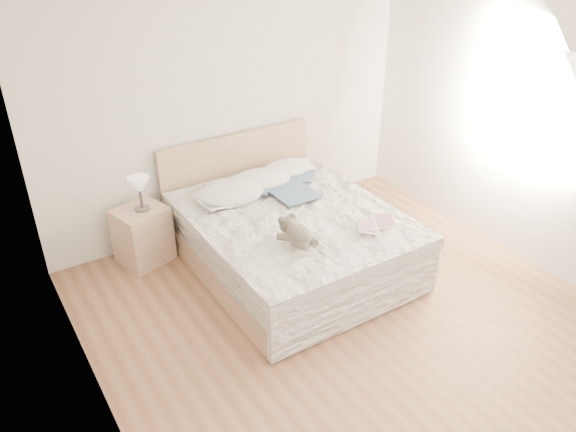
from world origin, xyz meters
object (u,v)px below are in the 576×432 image
(childrens_book, at_px, (376,224))
(teddy_bear, at_px, (299,242))
(table_lamp, at_px, (139,187))
(bed, at_px, (288,236))
(nightstand, at_px, (143,235))
(photo_book, at_px, (220,203))

(childrens_book, height_order, teddy_bear, teddy_bear)
(table_lamp, bearing_deg, teddy_bear, -58.78)
(bed, distance_m, childrens_book, 0.89)
(bed, bearing_deg, nightstand, 144.99)
(table_lamp, xyz_separation_m, childrens_book, (1.58, -1.47, -0.16))
(bed, distance_m, photo_book, 0.71)
(table_lamp, xyz_separation_m, photo_book, (0.61, -0.39, -0.16))
(nightstand, relative_size, photo_book, 1.55)
(bed, height_order, teddy_bear, bed)
(bed, distance_m, table_lamp, 1.44)
(table_lamp, height_order, childrens_book, table_lamp)
(photo_book, bearing_deg, teddy_bear, -85.49)
(childrens_book, bearing_deg, nightstand, 169.48)
(childrens_book, relative_size, teddy_bear, 1.08)
(teddy_bear, bearing_deg, childrens_book, -13.07)
(bed, height_order, childrens_book, bed)
(photo_book, bearing_deg, table_lamp, 139.63)
(nightstand, distance_m, childrens_book, 2.21)
(bed, bearing_deg, teddy_bear, -114.95)
(table_lamp, relative_size, teddy_bear, 0.94)
(photo_book, distance_m, childrens_book, 1.45)
(table_lamp, relative_size, childrens_book, 0.87)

